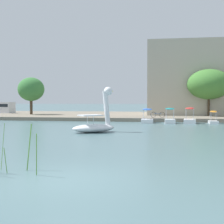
{
  "coord_description": "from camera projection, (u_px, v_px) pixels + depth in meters",
  "views": [
    {
      "loc": [
        2.83,
        -8.66,
        2.34
      ],
      "look_at": [
        -1.52,
        17.86,
        1.4
      ],
      "focal_mm": 49.11,
      "sensor_mm": 36.0,
      "label": 1
    }
  ],
  "objects": [
    {
      "name": "bicycle_parked",
      "position": [
        158.0,
        115.0,
        36.36
      ],
      "size": [
        1.7,
        0.27,
        0.67
      ],
      "color": "black",
      "rests_on": "shore_bank_far"
    },
    {
      "name": "ground_plane",
      "position": [
        65.0,
        180.0,
        9.08
      ],
      "size": [
        532.89,
        532.89,
        0.0
      ],
      "primitive_type": "plane",
      "color": "slate"
    },
    {
      "name": "pedal_boat_orange",
      "position": [
        213.0,
        119.0,
        32.24
      ],
      "size": [
        0.88,
        1.74,
        1.35
      ],
      "color": "white",
      "rests_on": "ground_plane"
    },
    {
      "name": "apartment_block",
      "position": [
        213.0,
        80.0,
        46.04
      ],
      "size": [
        19.77,
        12.5,
        10.32
      ],
      "primitive_type": "cube",
      "rotation": [
        0.0,
        0.0,
        0.02
      ],
      "color": "#B2A893",
      "rests_on": "shore_bank_far"
    },
    {
      "name": "pedal_boat_teal",
      "position": [
        170.0,
        119.0,
        32.39
      ],
      "size": [
        1.09,
        2.06,
        1.64
      ],
      "color": "white",
      "rests_on": "ground_plane"
    },
    {
      "name": "shore_bank_far",
      "position": [
        143.0,
        116.0,
        45.79
      ],
      "size": [
        149.76,
        22.07,
        0.42
      ],
      "primitive_type": "cube",
      "color": "slate",
      "rests_on": "ground_plane"
    },
    {
      "name": "tree_broadleaf_left",
      "position": [
        209.0,
        84.0,
        40.06
      ],
      "size": [
        7.04,
        6.94,
        6.14
      ],
      "color": "#423323",
      "rests_on": "shore_bank_far"
    },
    {
      "name": "pedal_boat_red",
      "position": [
        190.0,
        119.0,
        32.32
      ],
      "size": [
        1.45,
        2.5,
        1.69
      ],
      "color": "white",
      "rests_on": "ground_plane"
    },
    {
      "name": "tree_sapling_by_fence",
      "position": [
        31.0,
        89.0,
        44.73
      ],
      "size": [
        4.77,
        4.59,
        5.41
      ],
      "color": "#423323",
      "rests_on": "shore_bank_far"
    },
    {
      "name": "parked_van",
      "position": [
        0.0,
        107.0,
        50.38
      ],
      "size": [
        4.99,
        2.5,
        1.8
      ],
      "color": "silver",
      "rests_on": "shore_bank_far"
    },
    {
      "name": "swan_boat",
      "position": [
        96.0,
        123.0,
        23.13
      ],
      "size": [
        3.63,
        3.26,
        3.45
      ],
      "color": "white",
      "rests_on": "ground_plane"
    },
    {
      "name": "reed_clump_foreground",
      "position": [
        8.0,
        152.0,
        10.02
      ],
      "size": [
        2.01,
        1.2,
        1.58
      ],
      "color": "#568E38",
      "rests_on": "ground_plane"
    },
    {
      "name": "pedal_boat_blue",
      "position": [
        147.0,
        119.0,
        33.34
      ],
      "size": [
        1.38,
        2.25,
        1.56
      ],
      "color": "white",
      "rests_on": "ground_plane"
    }
  ]
}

